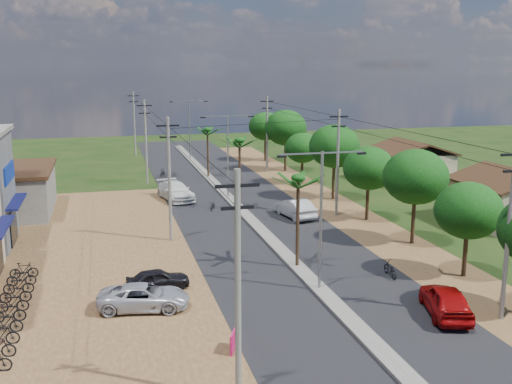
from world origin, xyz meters
TOP-DOWN VIEW (x-y plane):
  - ground at (0.00, 0.00)m, footprint 160.00×160.00m
  - road at (0.00, 15.00)m, footprint 12.00×110.00m
  - median at (0.00, 18.00)m, footprint 1.00×90.00m
  - dirt_lot_west at (-15.00, 8.00)m, footprint 18.00×46.00m
  - dirt_shoulder_east at (8.50, 15.00)m, footprint 5.00×90.00m
  - house_east_near at (20.00, 10.00)m, footprint 7.60×7.50m
  - house_east_far at (21.00, 28.00)m, footprint 7.60×7.50m
  - tree_east_b at (9.30, 0.00)m, footprint 4.00×4.00m
  - tree_east_c at (9.70, 7.00)m, footprint 4.60×4.60m
  - tree_east_d at (9.40, 14.00)m, footprint 4.20×4.20m
  - tree_east_e at (9.60, 22.00)m, footprint 4.80×4.80m
  - tree_east_f at (9.20, 30.00)m, footprint 3.80×3.80m
  - tree_east_g at (9.80, 38.00)m, footprint 5.00×5.00m
  - tree_east_h at (9.50, 46.00)m, footprint 4.40×4.40m
  - palm_median_near at (0.00, 4.00)m, footprint 2.00×2.00m
  - palm_median_mid at (0.00, 20.00)m, footprint 2.00×2.00m
  - palm_median_far at (0.00, 36.00)m, footprint 2.00×2.00m
  - streetlight_near at (0.00, 0.00)m, footprint 5.10×0.18m
  - streetlight_mid at (0.00, 25.00)m, footprint 5.10×0.18m
  - streetlight_far at (0.00, 50.00)m, footprint 5.10×0.18m
  - utility_pole_w_a at (-7.00, -10.00)m, footprint 1.60×0.24m
  - utility_pole_w_b at (-7.00, 12.00)m, footprint 1.60×0.24m
  - utility_pole_w_c at (-7.00, 34.00)m, footprint 1.60×0.24m
  - utility_pole_w_d at (-7.00, 55.00)m, footprint 1.60×0.24m
  - utility_pole_e_a at (7.50, -6.00)m, footprint 1.60×0.24m
  - utility_pole_e_b at (7.50, 16.00)m, footprint 1.60×0.24m
  - utility_pole_e_c at (7.50, 38.00)m, footprint 1.60×0.24m
  - car_red_near at (5.00, -4.89)m, footprint 3.13×5.02m
  - car_silver_mid at (3.84, 16.16)m, footprint 2.51×5.05m
  - car_white_far at (-5.00, 25.39)m, footprint 3.49×6.04m
  - car_parked_silver at (-9.84, -0.23)m, footprint 5.05×2.98m
  - car_parked_dark at (-8.87, 2.37)m, footprint 3.75×1.96m
  - moto_rider_east at (4.92, 1.03)m, footprint 0.73×1.81m
  - moto_rider_west_a at (-2.35, 20.47)m, footprint 1.06×1.62m
  - moto_rider_west_b at (-5.00, 37.64)m, footprint 1.05×1.67m
  - roadside_sign at (-6.32, -6.00)m, footprint 0.53×1.09m
  - parked_scooter_row at (-16.47, 0.49)m, footprint 1.68×12.21m

SIDE VIEW (x-z plane):
  - ground at x=0.00m, z-range 0.00..0.00m
  - dirt_shoulder_east at x=8.50m, z-range 0.00..0.03m
  - dirt_lot_west at x=-15.00m, z-range 0.00..0.04m
  - road at x=0.00m, z-range 0.00..0.04m
  - median at x=0.00m, z-range 0.00..0.18m
  - moto_rider_west_a at x=-2.35m, z-range 0.00..0.80m
  - moto_rider_east at x=4.92m, z-range 0.00..0.93m
  - roadside_sign at x=-6.32m, z-range 0.00..0.95m
  - moto_rider_west_b at x=-5.00m, z-range 0.00..0.97m
  - parked_scooter_row at x=-16.47m, z-range 0.00..1.00m
  - car_parked_dark at x=-8.87m, z-range 0.00..1.22m
  - car_parked_silver at x=-9.84m, z-range 0.00..1.32m
  - car_silver_mid at x=3.84m, z-range 0.00..1.59m
  - car_red_near at x=5.00m, z-range 0.00..1.59m
  - car_white_far at x=-5.00m, z-range 0.00..1.65m
  - house_east_near at x=20.00m, z-range 0.09..4.69m
  - house_east_far at x=21.00m, z-range 0.09..4.69m
  - tree_east_f at x=9.20m, z-range 1.13..6.64m
  - tree_east_b at x=9.30m, z-range 1.20..7.03m
  - tree_east_d at x=9.40m, z-range 1.27..7.41m
  - tree_east_h at x=9.50m, z-range 1.38..7.90m
  - utility_pole_w_a at x=-7.00m, z-range 0.26..9.26m
  - utility_pole_w_b at x=-7.00m, z-range 0.26..9.26m
  - utility_pole_w_c at x=-7.00m, z-range 0.26..9.26m
  - utility_pole_w_d at x=-7.00m, z-range 0.26..9.26m
  - utility_pole_e_a at x=7.50m, z-range 0.26..9.26m
  - utility_pole_e_b at x=7.50m, z-range 0.26..9.26m
  - utility_pole_e_c at x=7.50m, z-range 0.26..9.26m
  - streetlight_near at x=0.00m, z-range 0.79..8.79m
  - streetlight_mid at x=0.00m, z-range 0.79..8.79m
  - streetlight_far at x=0.00m, z-range 0.79..8.79m
  - tree_east_c at x=9.70m, z-range 1.45..8.28m
  - tree_east_e at x=9.60m, z-range 1.52..8.66m
  - tree_east_g at x=9.80m, z-range 1.55..8.93m
  - palm_median_far at x=0.00m, z-range 2.34..8.19m
  - palm_median_near at x=0.00m, z-range 2.46..8.61m
  - palm_median_mid at x=0.00m, z-range 2.62..9.17m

